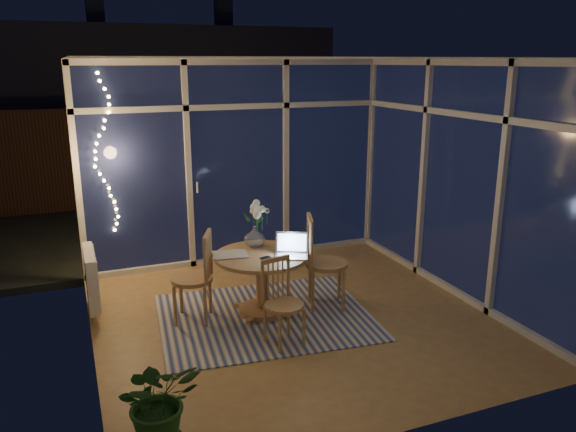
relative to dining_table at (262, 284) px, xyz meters
The scene contains 25 objects.
floor 0.50m from the dining_table, 39.45° to the right, with size 4.00×4.00×0.00m, color olive.
ceiling 2.30m from the dining_table, 39.45° to the right, with size 4.00×4.00×0.00m, color silver.
wall_back 2.03m from the dining_table, 80.60° to the left, with size 4.00×0.04×2.60m, color beige.
wall_front 2.46m from the dining_table, 82.59° to the right, with size 4.00×0.04×2.60m, color beige.
wall_left 1.98m from the dining_table, behind, with size 0.04×4.00×2.60m, color beige.
wall_right 2.50m from the dining_table, ahead, with size 0.04×4.00×2.60m, color beige.
window_wall_back 2.00m from the dining_table, 80.39° to the left, with size 4.00×0.10×2.60m, color silver.
window_wall_right 2.46m from the dining_table, ahead, with size 0.10×4.00×2.60m, color silver.
radiator 1.78m from the dining_table, 158.18° to the left, with size 0.10×0.70×0.58m, color white.
fairy_lights 2.44m from the dining_table, 129.64° to the left, with size 0.24×0.10×1.85m, color #EFBD5F, non-canonical shape.
garden_patio 4.84m from the dining_table, 80.56° to the left, with size 12.00×6.00×0.10m, color black.
garden_fence 5.30m from the dining_table, 86.83° to the left, with size 11.00×0.08×1.80m, color #352013.
neighbour_roof 8.49m from the dining_table, 85.91° to the left, with size 7.00×3.00×2.20m, color #353740.
garden_shrubs 3.20m from the dining_table, 99.14° to the left, with size 0.90×0.90×0.90m, color black.
rug 0.34m from the dining_table, 90.00° to the right, with size 2.16×1.73×0.01m, color beige.
dining_table is the anchor object (origin of this frame).
chair_left 0.73m from the dining_table, behind, with size 0.44×0.44×0.96m, color olive.
chair_right 0.74m from the dining_table, ahead, with size 0.48×0.48×1.03m, color olive.
chair_front 0.72m from the dining_table, 92.14° to the right, with size 0.39×0.39×0.84m, color olive.
laptop 0.55m from the dining_table, 34.84° to the right, with size 0.34×0.29×0.25m, color silver, non-canonical shape.
flower_vase 0.51m from the dining_table, 86.66° to the left, with size 0.20×0.20×0.21m, color white.
bowl 0.52m from the dining_table, ahead, with size 0.15×0.15×0.04m, color white.
newspapers 0.46m from the dining_table, 155.66° to the left, with size 0.34×0.26×0.01m, color #BCB9B3.
phone 0.36m from the dining_table, 89.47° to the right, with size 0.11×0.05×0.01m, color black.
potted_plant 2.33m from the dining_table, 125.71° to the right, with size 0.54×0.47×0.76m, color #1B4B1B.
Camera 1 is at (-2.06, -4.92, 2.57)m, focal length 35.00 mm.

